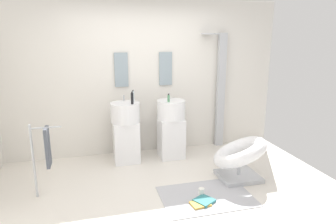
# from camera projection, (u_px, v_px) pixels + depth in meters

# --- Properties ---
(ground_plane) EXTENTS (4.80, 3.60, 0.04)m
(ground_plane) POSITION_uv_depth(u_px,v_px,m) (168.00, 195.00, 3.85)
(ground_plane) COLOR silver
(rear_partition) EXTENTS (4.80, 0.10, 2.60)m
(rear_partition) POSITION_uv_depth(u_px,v_px,m) (143.00, 78.00, 5.08)
(rear_partition) COLOR silver
(rear_partition) RESTS_ON ground_plane
(pedestal_sink_left) EXTENTS (0.46, 0.46, 1.07)m
(pedestal_sink_left) POSITION_uv_depth(u_px,v_px,m) (126.00, 131.00, 4.76)
(pedestal_sink_left) COLOR white
(pedestal_sink_left) RESTS_ON ground_plane
(pedestal_sink_right) EXTENTS (0.46, 0.46, 1.07)m
(pedestal_sink_right) POSITION_uv_depth(u_px,v_px,m) (171.00, 127.00, 4.95)
(pedestal_sink_right) COLOR white
(pedestal_sink_right) RESTS_ON ground_plane
(vanity_mirror_left) EXTENTS (0.22, 0.03, 0.56)m
(vanity_mirror_left) POSITION_uv_depth(u_px,v_px,m) (121.00, 70.00, 4.89)
(vanity_mirror_left) COLOR #8C9EA8
(vanity_mirror_right) EXTENTS (0.22, 0.03, 0.56)m
(vanity_mirror_right) POSITION_uv_depth(u_px,v_px,m) (166.00, 69.00, 5.07)
(vanity_mirror_right) COLOR #8C9EA8
(shower_column) EXTENTS (0.49, 0.24, 2.05)m
(shower_column) POSITION_uv_depth(u_px,v_px,m) (220.00, 88.00, 5.36)
(shower_column) COLOR #B7BABF
(shower_column) RESTS_ON ground_plane
(lounge_chair) EXTENTS (1.07, 1.07, 0.65)m
(lounge_chair) POSITION_uv_depth(u_px,v_px,m) (239.00, 155.00, 4.19)
(lounge_chair) COLOR #B7BABF
(lounge_chair) RESTS_ON ground_plane
(towel_rack) EXTENTS (0.37, 0.22, 0.95)m
(towel_rack) POSITION_uv_depth(u_px,v_px,m) (45.00, 149.00, 3.67)
(towel_rack) COLOR #B7BABF
(towel_rack) RESTS_ON ground_plane
(area_rug) EXTENTS (1.14, 0.79, 0.01)m
(area_rug) POSITION_uv_depth(u_px,v_px,m) (206.00, 196.00, 3.77)
(area_rug) COLOR #B2B2B7
(area_rug) RESTS_ON ground_plane
(magazine_teal) EXTENTS (0.28, 0.29, 0.03)m
(magazine_teal) POSITION_uv_depth(u_px,v_px,m) (204.00, 201.00, 3.63)
(magazine_teal) COLOR teal
(magazine_teal) RESTS_ON area_rug
(magazine_ochre) EXTENTS (0.25, 0.20, 0.02)m
(magazine_ochre) POSITION_uv_depth(u_px,v_px,m) (200.00, 204.00, 3.57)
(magazine_ochre) COLOR gold
(magazine_ochre) RESTS_ON area_rug
(coffee_mug) EXTENTS (0.07, 0.07, 0.10)m
(coffee_mug) POSITION_uv_depth(u_px,v_px,m) (201.00, 192.00, 3.77)
(coffee_mug) COLOR white
(coffee_mug) RESTS_ON area_rug
(soap_bottle_clear) EXTENTS (0.04, 0.04, 0.20)m
(soap_bottle_clear) POSITION_uv_depth(u_px,v_px,m) (133.00, 97.00, 4.68)
(soap_bottle_clear) COLOR silver
(soap_bottle_clear) RESTS_ON pedestal_sink_left
(soap_bottle_green) EXTENTS (0.04, 0.04, 0.13)m
(soap_bottle_green) POSITION_uv_depth(u_px,v_px,m) (169.00, 98.00, 4.71)
(soap_bottle_green) COLOR #59996B
(soap_bottle_green) RESTS_ON pedestal_sink_right
(soap_bottle_black) EXTENTS (0.04, 0.04, 0.19)m
(soap_bottle_black) POSITION_uv_depth(u_px,v_px,m) (132.00, 98.00, 4.55)
(soap_bottle_black) COLOR black
(soap_bottle_black) RESTS_ON pedestal_sink_left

